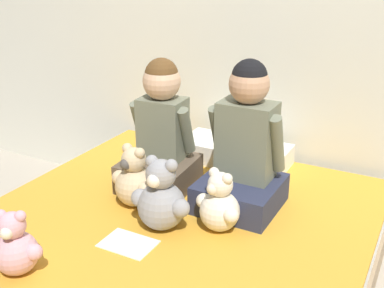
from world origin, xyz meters
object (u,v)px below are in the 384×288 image
(teddy_bear_between_children, at_px, (162,199))
(sign_card, at_px, (128,244))
(teddy_bear_held_by_right_child, at_px, (219,205))
(bed, at_px, (154,278))
(child_on_right, at_px, (245,149))
(teddy_bear_at_foot_of_bed, at_px, (15,247))
(teddy_bear_held_by_left_child, at_px, (134,180))
(pillow_at_headboard, at_px, (235,153))
(child_on_left, at_px, (161,135))

(teddy_bear_between_children, distance_m, sign_card, 0.22)
(teddy_bear_held_by_right_child, bearing_deg, bed, -120.30)
(child_on_right, distance_m, teddy_bear_at_foot_of_bed, 1.01)
(teddy_bear_held_by_left_child, height_order, pillow_at_headboard, teddy_bear_held_by_left_child)
(child_on_left, distance_m, child_on_right, 0.43)
(child_on_right, xyz_separation_m, teddy_bear_held_by_right_child, (-0.00, -0.25, -0.16))
(sign_card, bearing_deg, teddy_bear_held_by_left_child, 119.04)
(teddy_bear_held_by_left_child, bearing_deg, child_on_right, 43.46)
(teddy_bear_held_by_left_child, bearing_deg, sign_card, -46.82)
(teddy_bear_at_foot_of_bed, bearing_deg, teddy_bear_held_by_left_child, 59.73)
(child_on_right, height_order, teddy_bear_held_by_right_child, child_on_right)
(teddy_bear_between_children, bearing_deg, teddy_bear_held_by_left_child, 151.69)
(child_on_left, bearing_deg, teddy_bear_held_by_left_child, -93.26)
(teddy_bear_held_by_left_child, height_order, teddy_bear_between_children, teddy_bear_between_children)
(bed, xyz_separation_m, child_on_right, (0.22, 0.42, 0.48))
(teddy_bear_held_by_left_child, relative_size, pillow_at_headboard, 0.49)
(teddy_bear_held_by_right_child, height_order, pillow_at_headboard, teddy_bear_held_by_right_child)
(child_on_right, height_order, sign_card, child_on_right)
(bed, relative_size, teddy_bear_at_foot_of_bed, 8.00)
(bed, relative_size, child_on_left, 3.21)
(child_on_left, bearing_deg, bed, -67.06)
(teddy_bear_held_by_left_child, relative_size, teddy_bear_held_by_right_child, 1.08)
(child_on_right, xyz_separation_m, sign_card, (-0.27, -0.52, -0.27))
(child_on_left, distance_m, teddy_bear_held_by_left_child, 0.27)
(bed, relative_size, pillow_at_headboard, 3.41)
(teddy_bear_held_by_left_child, relative_size, sign_card, 1.37)
(bed, relative_size, teddy_bear_held_by_right_child, 7.54)
(bed, bearing_deg, child_on_right, 62.92)
(child_on_right, xyz_separation_m, teddy_bear_between_children, (-0.21, -0.35, -0.13))
(teddy_bear_held_by_left_child, distance_m, sign_card, 0.34)
(pillow_at_headboard, bearing_deg, teddy_bear_held_by_left_child, -107.67)
(teddy_bear_held_by_right_child, distance_m, teddy_bear_between_children, 0.23)
(child_on_left, relative_size, teddy_bear_at_foot_of_bed, 2.50)
(bed, height_order, teddy_bear_held_by_left_child, teddy_bear_held_by_left_child)
(teddy_bear_held_by_left_child, relative_size, teddy_bear_at_foot_of_bed, 1.15)
(teddy_bear_held_by_right_child, distance_m, teddy_bear_at_foot_of_bed, 0.79)
(teddy_bear_held_by_right_child, bearing_deg, teddy_bear_between_children, -133.66)
(teddy_bear_held_by_right_child, bearing_deg, child_on_left, 170.78)
(teddy_bear_held_by_right_child, bearing_deg, teddy_bear_held_by_left_child, -160.67)
(bed, height_order, pillow_at_headboard, pillow_at_headboard)
(child_on_left, relative_size, sign_card, 2.98)
(teddy_bear_held_by_right_child, bearing_deg, pillow_at_headboard, 128.84)
(sign_card, bearing_deg, child_on_left, 106.95)
(teddy_bear_between_children, distance_m, pillow_at_headboard, 0.77)
(sign_card, bearing_deg, teddy_bear_held_by_right_child, 45.18)
(pillow_at_headboard, bearing_deg, sign_card, -93.19)
(bed, bearing_deg, teddy_bear_held_by_left_child, 138.37)
(bed, distance_m, teddy_bear_held_by_right_child, 0.42)
(pillow_at_headboard, bearing_deg, child_on_right, -62.44)
(bed, height_order, child_on_right, child_on_right)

